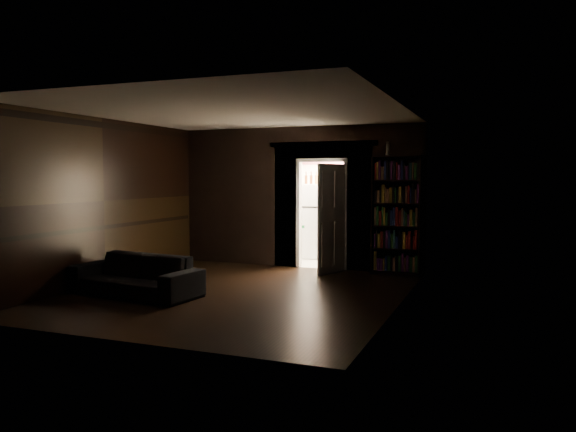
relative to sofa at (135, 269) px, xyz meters
The scene contains 9 objects.
ground 1.60m from the sofa, 25.15° to the left, with size 5.50×5.50×0.00m, color black.
room_walls 2.56m from the sofa, 51.19° to the left, with size 5.02×5.61×2.84m.
kitchen_alcove 4.98m from the sofa, 67.24° to the left, with size 2.20×1.80×2.60m.
sofa is the anchor object (origin of this frame).
bookshelf 4.75m from the sofa, 43.68° to the left, with size 0.90×0.32×2.20m, color black.
refrigerator 4.96m from the sofa, 74.75° to the left, with size 0.74×0.68×1.65m, color white.
door 3.78m from the sofa, 53.17° to the left, with size 0.85×0.05×2.05m, color white.
figurine 4.99m from the sofa, 45.75° to the left, with size 0.09×0.09×0.26m, color silver.
bottles 5.10m from the sofa, 73.98° to the left, with size 0.68×0.08×0.28m, color black.
Camera 1 is at (3.86, -7.74, 1.81)m, focal length 35.00 mm.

